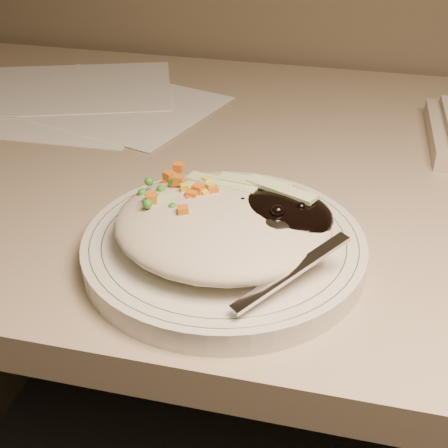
# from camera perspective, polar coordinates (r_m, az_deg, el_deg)

# --- Properties ---
(desk) EXTENTS (1.40, 0.70, 0.74)m
(desk) POSITION_cam_1_polar(r_m,az_deg,el_deg) (0.85, 9.47, -6.90)
(desk) COLOR gray
(desk) RESTS_ON ground
(plate) EXTENTS (0.26, 0.26, 0.02)m
(plate) POSITION_cam_1_polar(r_m,az_deg,el_deg) (0.57, -0.00, -2.22)
(plate) COLOR silver
(plate) RESTS_ON desk
(plate_rim) EXTENTS (0.24, 0.24, 0.00)m
(plate_rim) POSITION_cam_1_polar(r_m,az_deg,el_deg) (0.56, 0.00, -1.38)
(plate_rim) COLOR #144723
(plate_rim) RESTS_ON plate
(meal) EXTENTS (0.21, 0.19, 0.05)m
(meal) POSITION_cam_1_polar(r_m,az_deg,el_deg) (0.55, 0.42, 0.40)
(meal) COLOR beige
(meal) RESTS_ON plate
(papers) EXTENTS (0.43, 0.34, 0.00)m
(papers) POSITION_cam_1_polar(r_m,az_deg,el_deg) (0.94, -13.52, 11.05)
(papers) COLOR white
(papers) RESTS_ON desk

